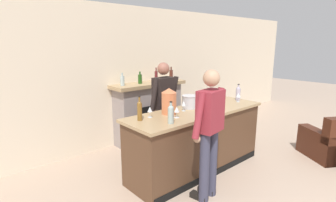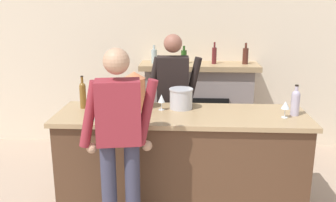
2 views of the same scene
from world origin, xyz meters
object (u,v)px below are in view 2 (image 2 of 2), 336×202
(ice_bucket_steel, at_px, (181,99))
(wine_bottle_cabernet_heavy, at_px, (97,106))
(fireplace_stone, at_px, (198,106))
(person_customer, at_px, (119,141))
(wine_bottle_port_short, at_px, (83,94))
(person_bartender, at_px, (173,100))
(wine_glass_by_dispenser, at_px, (103,97))
(wine_glass_back_row, at_px, (161,99))
(wine_bottle_chardonnay_pale, at_px, (295,102))
(copper_dispenser, at_px, (135,90))
(wine_glass_front_left, at_px, (285,106))
(wine_glass_near_bucket, at_px, (125,104))

(ice_bucket_steel, distance_m, wine_bottle_cabernet_heavy, 0.88)
(fireplace_stone, distance_m, person_customer, 2.35)
(fireplace_stone, distance_m, wine_bottle_port_short, 1.95)
(ice_bucket_steel, bearing_deg, person_bartender, 101.29)
(wine_glass_by_dispenser, bearing_deg, wine_glass_back_row, -5.80)
(ice_bucket_steel, height_order, wine_bottle_chardonnay_pale, wine_bottle_chardonnay_pale)
(copper_dispenser, xyz_separation_m, wine_bottle_cabernet_heavy, (-0.30, -0.38, -0.06))
(fireplace_stone, relative_size, person_bartender, 0.94)
(wine_bottle_port_short, bearing_deg, person_customer, -57.12)
(wine_bottle_chardonnay_pale, relative_size, wine_glass_back_row, 1.85)
(ice_bucket_steel, height_order, wine_bottle_cabernet_heavy, wine_bottle_cabernet_heavy)
(fireplace_stone, relative_size, wine_bottle_chardonnay_pale, 5.35)
(person_customer, height_order, wine_glass_back_row, person_customer)
(wine_bottle_chardonnay_pale, bearing_deg, ice_bucket_steel, 171.01)
(wine_bottle_cabernet_heavy, relative_size, wine_glass_front_left, 1.84)
(wine_glass_by_dispenser, distance_m, wine_glass_back_row, 0.61)
(wine_bottle_chardonnay_pale, bearing_deg, wine_glass_by_dispenser, 174.90)
(wine_bottle_cabernet_heavy, bearing_deg, wine_glass_by_dispenser, 94.62)
(person_customer, xyz_separation_m, wine_glass_near_bucket, (-0.04, 0.56, 0.16))
(ice_bucket_steel, xyz_separation_m, wine_glass_by_dispenser, (-0.81, -0.00, 0.00))
(wine_glass_by_dispenser, bearing_deg, wine_bottle_cabernet_heavy, -85.38)
(wine_bottle_chardonnay_pale, height_order, wine_glass_back_row, wine_bottle_chardonnay_pale)
(person_bartender, bearing_deg, ice_bucket_steel, -78.71)
(copper_dispenser, xyz_separation_m, ice_bucket_steel, (0.47, 0.03, -0.09))
(person_customer, xyz_separation_m, wine_glass_by_dispenser, (-0.31, 0.83, 0.16))
(ice_bucket_steel, bearing_deg, fireplace_stone, 81.01)
(wine_bottle_port_short, distance_m, wine_bottle_chardonnay_pale, 2.11)
(wine_glass_back_row, relative_size, wine_glass_near_bucket, 1.00)
(wine_glass_by_dispenser, relative_size, wine_glass_near_bucket, 0.94)
(person_customer, relative_size, wine_glass_by_dispenser, 11.24)
(fireplace_stone, xyz_separation_m, copper_dispenser, (-0.69, -1.42, 0.57))
(fireplace_stone, distance_m, person_bartender, 0.98)
(wine_glass_back_row, xyz_separation_m, wine_glass_near_bucket, (-0.33, -0.20, -0.00))
(person_bartender, bearing_deg, fireplace_stone, 69.69)
(wine_bottle_chardonnay_pale, bearing_deg, wine_glass_near_bucket, -176.75)
(wine_bottle_port_short, xyz_separation_m, wine_bottle_chardonnay_pale, (2.11, -0.14, -0.01))
(person_customer, height_order, wine_glass_by_dispenser, person_customer)
(wine_glass_back_row, bearing_deg, person_bartender, 80.88)
(person_customer, distance_m, person_bartender, 1.40)
(wine_glass_near_bucket, bearing_deg, copper_dispenser, 75.64)
(person_customer, bearing_deg, wine_glass_back_row, 68.93)
(wine_glass_back_row, bearing_deg, wine_glass_near_bucket, -149.02)
(ice_bucket_steel, height_order, wine_glass_front_left, ice_bucket_steel)
(fireplace_stone, xyz_separation_m, wine_bottle_port_short, (-1.23, -1.42, 0.52))
(ice_bucket_steel, distance_m, wine_bottle_port_short, 1.01)
(wine_bottle_port_short, relative_size, wine_bottle_chardonnay_pale, 1.12)
(wine_glass_back_row, bearing_deg, wine_glass_by_dispenser, 174.20)
(wine_bottle_port_short, bearing_deg, wine_glass_by_dispenser, 9.17)
(copper_dispenser, bearing_deg, person_customer, -91.41)
(person_bartender, relative_size, copper_dispenser, 4.44)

